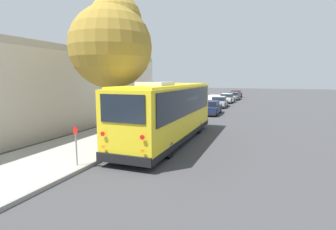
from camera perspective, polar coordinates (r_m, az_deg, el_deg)
name	(u,v)px	position (r m, az deg, el deg)	size (l,w,h in m)	color
ground_plane	(173,139)	(15.46, 1.17, -5.32)	(160.00, 160.00, 0.00)	#3D3D3F
sidewalk_slab	(117,133)	(17.08, -10.95, -3.92)	(80.00, 4.42, 0.15)	#A3A099
curb_strip	(150,136)	(16.01, -3.99, -4.59)	(80.00, 0.14, 0.15)	gray
shuttle_bus	(168,110)	(14.54, 0.06, 1.11)	(10.17, 2.71, 3.39)	yellow
parked_sedan_navy	(211,108)	(26.36, 9.25, 1.54)	(4.41, 1.85, 1.33)	#19234C
parked_sedan_silver	(219,102)	(33.01, 11.10, 2.78)	(4.56, 1.90, 1.31)	#A8AAAF
parked_sedan_white	(227,98)	(39.14, 12.72, 3.55)	(4.41, 1.92, 1.32)	silver
parked_sedan_gray	(234,96)	(44.67, 14.14, 4.00)	(4.21, 1.83, 1.26)	slate
parked_sedan_maroon	(236,94)	(50.21, 14.55, 4.43)	(4.55, 1.91, 1.29)	maroon
street_tree	(112,42)	(14.29, -12.13, 15.29)	(4.24, 4.24, 7.76)	brown
sign_post_near	(76,146)	(10.94, -19.36, -6.31)	(0.06, 0.22, 1.55)	gray
sign_post_far	(106,135)	(12.50, -13.38, -4.23)	(0.06, 0.22, 1.58)	gray
fire_hydrant	(178,114)	(21.86, 2.27, 0.12)	(0.22, 0.22, 0.81)	#99999E
building_backdrop	(30,92)	(20.24, -27.84, 4.43)	(25.65, 6.73, 5.62)	beige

